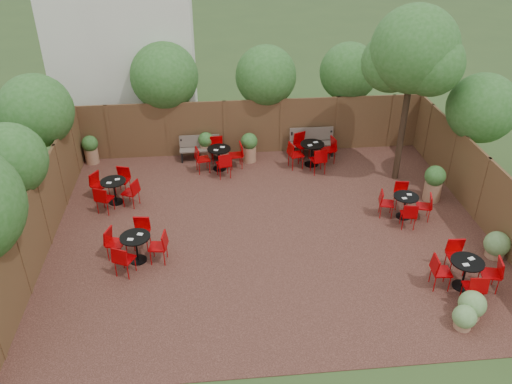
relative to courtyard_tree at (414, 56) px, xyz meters
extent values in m
plane|color=#354F23|center=(-4.47, -2.59, -4.10)|extent=(80.00, 80.00, 0.00)
cube|color=#371E16|center=(-4.47, -2.59, -4.09)|extent=(12.00, 10.00, 0.02)
cube|color=#4D2D1C|center=(-4.47, 2.41, -3.10)|extent=(12.00, 0.08, 2.00)
cube|color=#4D2D1C|center=(-10.47, -2.59, -3.10)|extent=(0.08, 10.00, 2.00)
cube|color=#4D2D1C|center=(1.53, -2.59, -3.10)|extent=(0.08, 10.00, 2.00)
cube|color=silver|center=(-8.97, 5.41, -0.10)|extent=(5.00, 4.00, 8.00)
sphere|color=#285B1D|center=(-11.07, 0.41, -1.45)|extent=(2.18, 2.18, 2.18)
sphere|color=#285B1D|center=(-10.97, -2.59, -1.54)|extent=(1.87, 1.87, 1.87)
sphere|color=#285B1D|center=(-7.47, 3.11, -1.40)|extent=(2.34, 2.34, 2.34)
sphere|color=#285B1D|center=(-3.97, 3.01, -1.46)|extent=(2.13, 2.13, 2.13)
sphere|color=#285B1D|center=(-0.97, 3.21, -1.48)|extent=(2.09, 2.09, 2.09)
sphere|color=#285B1D|center=(2.13, -0.59, -1.47)|extent=(2.10, 2.10, 2.10)
cylinder|color=black|center=(0.01, 0.01, -1.84)|extent=(0.26, 0.26, 4.49)
sphere|color=#285B1D|center=(0.01, 0.01, 0.18)|extent=(2.57, 2.57, 2.57)
sphere|color=#285B1D|center=(-0.49, 0.41, -0.31)|extent=(1.80, 1.80, 1.80)
sphere|color=#285B1D|center=(0.41, -0.39, -0.13)|extent=(1.88, 1.88, 1.88)
cube|color=brown|center=(-6.39, 1.96, -3.68)|extent=(1.39, 0.42, 0.05)
cube|color=brown|center=(-6.39, 2.14, -3.43)|extent=(1.39, 0.11, 0.42)
cube|color=black|center=(-7.02, 1.96, -3.90)|extent=(0.06, 0.42, 0.37)
cube|color=black|center=(-5.75, 1.96, -3.90)|extent=(0.06, 0.42, 0.37)
cube|color=brown|center=(-2.41, 1.96, -3.63)|extent=(1.57, 0.48, 0.05)
cube|color=brown|center=(-2.41, 2.17, -3.35)|extent=(1.56, 0.13, 0.47)
cube|color=black|center=(-3.12, 1.96, -3.87)|extent=(0.07, 0.47, 0.42)
cube|color=black|center=(-1.70, 1.96, -3.87)|extent=(0.07, 0.47, 0.42)
cylinder|color=black|center=(-0.51, -2.28, -4.07)|extent=(0.42, 0.42, 0.03)
cylinder|color=black|center=(-0.51, -2.28, -3.73)|extent=(0.05, 0.05, 0.66)
cylinder|color=black|center=(-0.51, -2.28, -3.39)|extent=(0.72, 0.72, 0.03)
cube|color=white|center=(-0.40, -2.21, -3.37)|extent=(0.15, 0.13, 0.01)
cube|color=white|center=(-0.61, -2.40, -3.37)|extent=(0.15, 0.13, 0.01)
cylinder|color=black|center=(-0.14, -5.39, -4.07)|extent=(0.45, 0.45, 0.03)
cylinder|color=black|center=(-0.14, -5.39, -3.70)|extent=(0.05, 0.05, 0.72)
cylinder|color=black|center=(-0.14, -5.39, -3.33)|extent=(0.78, 0.78, 0.03)
cube|color=white|center=(-0.01, -5.31, -3.31)|extent=(0.16, 0.12, 0.02)
cube|color=white|center=(-0.24, -5.51, -3.31)|extent=(0.16, 0.12, 0.02)
cylinder|color=black|center=(-2.57, 1.21, -4.07)|extent=(0.47, 0.47, 0.03)
cylinder|color=black|center=(-2.57, 1.21, -3.68)|extent=(0.05, 0.05, 0.75)
cylinder|color=black|center=(-2.57, 1.21, -3.30)|extent=(0.82, 0.82, 0.03)
cube|color=white|center=(-2.44, 1.29, -3.27)|extent=(0.17, 0.14, 0.02)
cube|color=white|center=(-2.68, 1.08, -3.27)|extent=(0.17, 0.14, 0.02)
cylinder|color=black|center=(-8.96, -0.64, -4.07)|extent=(0.44, 0.44, 0.03)
cylinder|color=black|center=(-8.96, -0.64, -3.71)|extent=(0.05, 0.05, 0.70)
cylinder|color=black|center=(-8.96, -0.64, -3.35)|extent=(0.76, 0.76, 0.03)
cube|color=white|center=(-8.84, -0.56, -3.33)|extent=(0.17, 0.15, 0.02)
cube|color=white|center=(-9.06, -0.76, -3.33)|extent=(0.17, 0.15, 0.02)
cylinder|color=black|center=(-5.73, 1.21, -4.07)|extent=(0.46, 0.46, 0.03)
cylinder|color=black|center=(-5.73, 1.21, -3.70)|extent=(0.05, 0.05, 0.72)
cylinder|color=black|center=(-5.73, 1.21, -3.33)|extent=(0.79, 0.79, 0.03)
cube|color=white|center=(-5.61, 1.29, -3.30)|extent=(0.17, 0.14, 0.02)
cube|color=white|center=(-5.84, 1.08, -3.30)|extent=(0.17, 0.14, 0.02)
cylinder|color=black|center=(-8.02, -3.60, -4.07)|extent=(0.45, 0.45, 0.03)
cylinder|color=black|center=(-8.02, -3.60, -3.71)|extent=(0.05, 0.05, 0.71)
cylinder|color=black|center=(-8.02, -3.60, -3.34)|extent=(0.77, 0.77, 0.03)
cube|color=white|center=(-7.90, -3.52, -3.32)|extent=(0.16, 0.14, 0.02)
cube|color=white|center=(-8.12, -3.73, -3.32)|extent=(0.16, 0.14, 0.02)
cylinder|color=#9A6B4D|center=(-6.16, 2.11, -3.83)|extent=(0.44, 0.44, 0.50)
sphere|color=#285B1D|center=(-6.16, 2.11, -3.38)|extent=(0.52, 0.52, 0.52)
cylinder|color=#9A6B4D|center=(-4.67, 1.71, -3.81)|extent=(0.47, 0.47, 0.54)
sphere|color=#285B1D|center=(-4.67, 1.71, -3.33)|extent=(0.57, 0.57, 0.57)
cylinder|color=#9A6B4D|center=(-10.12, 2.11, -3.82)|extent=(0.46, 0.46, 0.52)
sphere|color=#285B1D|center=(-10.12, 2.11, -3.35)|extent=(0.55, 0.55, 0.55)
cylinder|color=#9A6B4D|center=(0.67, -1.42, -3.78)|extent=(0.52, 0.52, 0.60)
sphere|color=#285B1D|center=(0.67, -1.42, -3.25)|extent=(0.62, 0.62, 0.62)
cylinder|color=#9A6B4D|center=(-0.40, -6.37, -3.98)|extent=(0.45, 0.45, 0.20)
sphere|color=#5F8947|center=(-0.40, -6.37, -3.72)|extent=(0.61, 0.61, 0.61)
cylinder|color=#9A6B4D|center=(-0.70, -6.68, -3.99)|extent=(0.38, 0.38, 0.17)
sphere|color=#5F8947|center=(-0.70, -6.68, -3.78)|extent=(0.52, 0.52, 0.52)
cylinder|color=#9A6B4D|center=(1.23, -4.31, -3.97)|extent=(0.48, 0.48, 0.22)
sphere|color=#5F8947|center=(1.23, -4.31, -3.70)|extent=(0.66, 0.66, 0.66)
camera|label=1|loc=(-6.03, -14.55, 4.34)|focal=36.65mm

